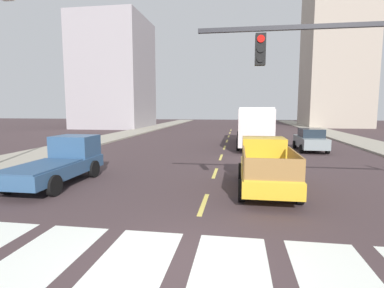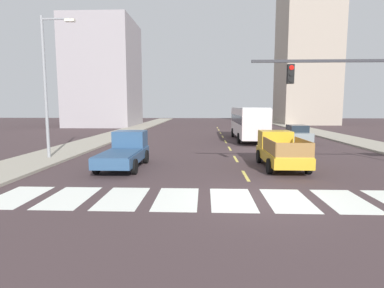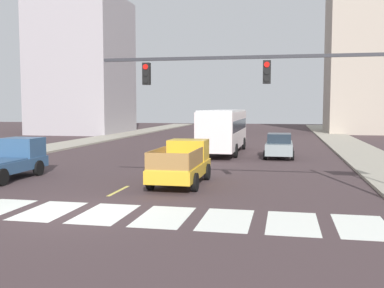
% 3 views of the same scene
% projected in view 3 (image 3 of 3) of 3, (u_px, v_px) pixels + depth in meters
% --- Properties ---
extents(ground_plane, '(160.00, 160.00, 0.00)m').
position_uv_depth(ground_plane, '(77.00, 212.00, 15.47)').
color(ground_plane, '#413234').
extents(sidewalk_right, '(3.73, 110.00, 0.15)m').
position_uv_depth(sidewalk_right, '(371.00, 159.00, 30.51)').
color(sidewalk_right, gray).
rests_on(sidewalk_right, ground).
extents(sidewalk_left, '(3.73, 110.00, 0.15)m').
position_uv_depth(sidewalk_left, '(30.00, 151.00, 35.56)').
color(sidewalk_left, gray).
rests_on(sidewalk_left, ground).
extents(crosswalk_stripe_4, '(1.58, 2.96, 0.01)m').
position_uv_depth(crosswalk_stripe_4, '(49.00, 211.00, 15.67)').
color(crosswalk_stripe_4, silver).
rests_on(crosswalk_stripe_4, ground).
extents(crosswalk_stripe_5, '(1.58, 2.96, 0.01)m').
position_uv_depth(crosswalk_stripe_5, '(105.00, 214.00, 15.26)').
color(crosswalk_stripe_5, silver).
rests_on(crosswalk_stripe_5, ground).
extents(crosswalk_stripe_6, '(1.58, 2.96, 0.01)m').
position_uv_depth(crosswalk_stripe_6, '(164.00, 217.00, 14.85)').
color(crosswalk_stripe_6, silver).
rests_on(crosswalk_stripe_6, ground).
extents(crosswalk_stripe_7, '(1.58, 2.96, 0.01)m').
position_uv_depth(crosswalk_stripe_7, '(226.00, 220.00, 14.44)').
color(crosswalk_stripe_7, silver).
rests_on(crosswalk_stripe_7, ground).
extents(crosswalk_stripe_8, '(1.58, 2.96, 0.01)m').
position_uv_depth(crosswalk_stripe_8, '(292.00, 223.00, 14.03)').
color(crosswalk_stripe_8, silver).
rests_on(crosswalk_stripe_8, ground).
extents(crosswalk_stripe_9, '(1.58, 2.96, 0.01)m').
position_uv_depth(crosswalk_stripe_9, '(362.00, 227.00, 13.62)').
color(crosswalk_stripe_9, silver).
rests_on(crosswalk_stripe_9, ground).
extents(lane_dash_0, '(0.16, 2.40, 0.01)m').
position_uv_depth(lane_dash_0, '(119.00, 191.00, 19.37)').
color(lane_dash_0, '#DBC655').
rests_on(lane_dash_0, ground).
extents(lane_dash_1, '(0.16, 2.40, 0.01)m').
position_uv_depth(lane_dash_1, '(152.00, 174.00, 24.25)').
color(lane_dash_1, '#DBC655').
rests_on(lane_dash_1, ground).
extents(lane_dash_2, '(0.16, 2.40, 0.01)m').
position_uv_depth(lane_dash_2, '(174.00, 162.00, 29.13)').
color(lane_dash_2, '#DBC655').
rests_on(lane_dash_2, ground).
extents(lane_dash_3, '(0.16, 2.40, 0.01)m').
position_uv_depth(lane_dash_3, '(190.00, 154.00, 34.02)').
color(lane_dash_3, '#DBC655').
rests_on(lane_dash_3, ground).
extents(lane_dash_4, '(0.16, 2.40, 0.01)m').
position_uv_depth(lane_dash_4, '(202.00, 148.00, 38.90)').
color(lane_dash_4, '#DBC655').
rests_on(lane_dash_4, ground).
extents(lane_dash_5, '(0.16, 2.40, 0.01)m').
position_uv_depth(lane_dash_5, '(211.00, 144.00, 43.78)').
color(lane_dash_5, '#DBC655').
rests_on(lane_dash_5, ground).
extents(lane_dash_6, '(0.16, 2.40, 0.01)m').
position_uv_depth(lane_dash_6, '(219.00, 140.00, 48.66)').
color(lane_dash_6, '#DBC655').
rests_on(lane_dash_6, ground).
extents(lane_dash_7, '(0.16, 2.40, 0.01)m').
position_uv_depth(lane_dash_7, '(225.00, 137.00, 53.54)').
color(lane_dash_7, '#DBC655').
rests_on(lane_dash_7, ground).
extents(pickup_stakebed, '(2.18, 5.20, 1.96)m').
position_uv_depth(pickup_stakebed, '(183.00, 163.00, 21.28)').
color(pickup_stakebed, gold).
rests_on(pickup_stakebed, ground).
extents(pickup_dark, '(2.18, 5.20, 1.96)m').
position_uv_depth(pickup_dark, '(9.00, 160.00, 22.71)').
color(pickup_dark, '#2F5178').
rests_on(pickup_dark, ground).
extents(city_bus, '(2.72, 10.80, 3.32)m').
position_uv_depth(city_bus, '(224.00, 128.00, 34.76)').
color(city_bus, silver).
rests_on(city_bus, ground).
extents(sedan_near_left, '(2.02, 4.40, 1.72)m').
position_uv_depth(sedan_near_left, '(279.00, 146.00, 31.68)').
color(sedan_near_left, gray).
rests_on(sedan_near_left, ground).
extents(traffic_signal_gantry, '(11.50, 0.27, 6.00)m').
position_uv_depth(traffic_signal_gantry, '(303.00, 87.00, 16.26)').
color(traffic_signal_gantry, '#2D2D33').
rests_on(traffic_signal_gantry, ground).
extents(tower_tall_centre, '(10.12, 10.72, 30.08)m').
position_uv_depth(tower_tall_centre, '(368.00, 20.00, 60.24)').
color(tower_tall_centre, '#A69888').
rests_on(tower_tall_centre, ground).
extents(block_mid_left, '(10.88, 11.95, 17.88)m').
position_uv_depth(block_mid_left, '(83.00, 66.00, 60.32)').
color(block_mid_left, '#9C9599').
rests_on(block_mid_left, ground).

